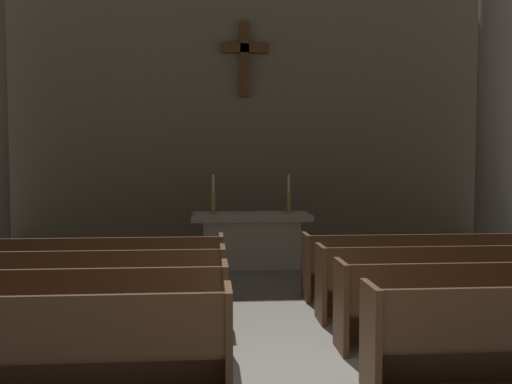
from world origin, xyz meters
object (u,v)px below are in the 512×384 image
Objects in this scene: pew_left_row_3 at (88,288)px; candlestick_right at (289,200)px; column_right_second at (498,106)px; pew_right_row_3 at (447,281)px; pew_left_row_2 at (65,312)px; pew_left_row_4 at (105,270)px; altar at (251,239)px; pew_left_row_1 at (30,348)px; pew_right_row_2 at (490,303)px; candlestick_left at (213,201)px; pew_right_row_4 at (416,265)px.

pew_left_row_3 is 4.74m from candlestick_right.
pew_right_row_3 is at bearing -123.81° from column_right_second.
pew_left_row_2 is 2.20m from pew_left_row_4.
pew_right_row_3 is 0.52× the size of column_right_second.
pew_left_row_2 is 1.49× the size of altar.
pew_left_row_1 is 6.59m from candlestick_right.
pew_right_row_2 is at bearing -14.00° from pew_left_row_3.
altar is (2.21, 3.66, 0.06)m from pew_left_row_3.
pew_right_row_4 is at bearing -41.37° from candlestick_left.
pew_right_row_2 is at bearing -65.13° from altar.
column_right_second reaches higher than altar.
pew_left_row_2 is at bearing -90.00° from pew_left_row_3.
pew_right_row_3 is at bearing -67.61° from candlestick_right.
pew_left_row_3 is at bearing -128.45° from candlestick_right.
pew_left_row_3 and pew_right_row_2 have the same top height.
candlestick_right is (2.91, 5.87, 0.76)m from pew_left_row_1.
pew_left_row_1 and pew_right_row_2 have the same top height.
altar reaches higher than pew_left_row_3.
pew_left_row_2 is at bearing -166.00° from pew_right_row_3.
candlestick_left is at bearing 121.40° from pew_right_row_2.
pew_right_row_2 is 5.63m from candlestick_left.
pew_left_row_1 is 5.52m from pew_right_row_4.
pew_left_row_2 is 1.00× the size of pew_right_row_2.
pew_left_row_1 and pew_left_row_3 have the same top height.
candlestick_right is (2.91, 2.56, 0.76)m from pew_left_row_4.
pew_left_row_1 is 1.00× the size of pew_left_row_2.
column_right_second is (2.63, 5.03, 2.58)m from pew_right_row_2.
pew_right_row_4 is at bearing 0.00° from pew_left_row_4.
pew_right_row_3 is at bearing -58.91° from altar.
pew_right_row_3 is 5.39m from column_right_second.
pew_left_row_4 is at bearing -120.50° from candlestick_left.
candlestick_left reaches higher than altar.
pew_left_row_2 is 0.52× the size of column_right_second.
altar is (2.21, 2.56, 0.06)m from pew_left_row_4.
column_right_second is (7.05, 5.03, 2.58)m from pew_left_row_2.
pew_right_row_2 is at bearing -90.00° from pew_right_row_3.
pew_left_row_4 is 3.38m from altar.
altar is (-4.84, -0.27, -2.52)m from column_right_second.
column_right_second is (2.63, 2.83, 2.58)m from pew_right_row_4.
pew_right_row_2 is 6.23m from column_right_second.
pew_left_row_4 is at bearing 90.00° from pew_left_row_3.
candlestick_left is (1.51, 3.66, 0.76)m from pew_left_row_3.
column_right_second reaches higher than pew_right_row_3.
pew_left_row_1 and pew_left_row_4 have the same top height.
pew_right_row_2 is 1.00× the size of pew_right_row_4.
pew_right_row_3 is 4.57× the size of candlestick_right.
column_right_second is at bearing 3.67° from candlestick_right.
column_right_second reaches higher than candlestick_left.
pew_right_row_2 and pew_right_row_3 have the same top height.
pew_left_row_2 is 4.55m from pew_right_row_3.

